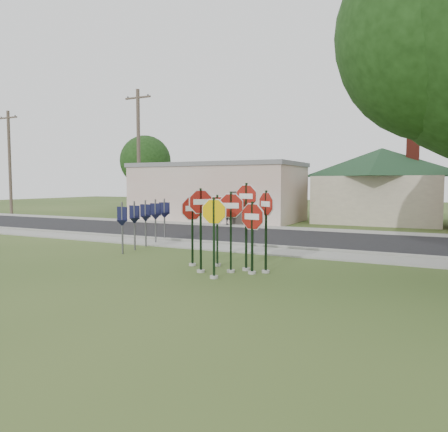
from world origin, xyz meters
The scene contains 20 objects.
ground centered at (0.00, 0.00, 0.00)m, with size 120.00×120.00×0.00m, color #2F491B.
sidewalk_near centered at (0.00, 5.50, 0.03)m, with size 60.00×1.60×0.06m, color #989890.
road centered at (0.00, 10.00, 0.02)m, with size 60.00×7.00×0.04m, color black.
sidewalk_far centered at (0.00, 14.30, 0.03)m, with size 60.00×1.60×0.06m, color #989890.
curb centered at (0.00, 6.50, 0.07)m, with size 60.00×0.20×0.14m, color #989890.
stop_sign_center centered at (0.24, 1.24, 1.59)m, with size 0.98×0.39×2.57m.
stop_sign_yellow centered at (0.18, 0.26, 1.47)m, with size 1.00×0.24×2.42m.
stop_sign_left centered at (-0.58, 0.83, 1.66)m, with size 0.70×0.77×2.67m.
stop_sign_right centered at (0.91, 1.33, 1.39)m, with size 1.10×0.24×2.29m.
stop_sign_back_right centered at (0.53, 1.73, 1.76)m, with size 1.01×0.24×2.83m.
stop_sign_back_left centered at (-0.60, 1.96, 1.51)m, with size 1.04×0.29×2.45m.
stop_sign_far_right centered at (1.21, 1.67, 1.60)m, with size 0.84×0.58×2.60m.
stop_sign_far_left centered at (-1.37, 1.65, 1.50)m, with size 0.62×0.89×2.44m.
route_sign_row centered at (-5.40, 4.50, 1.22)m, with size 1.43×4.63×2.00m.
building_stucco centered at (-9.00, 18.00, 2.15)m, with size 12.20×6.20×4.20m.
building_house centered at (2.00, 22.00, 3.65)m, with size 11.60×11.60×6.20m.
utility_pole_near centered at (-14.00, 15.20, 4.97)m, with size 2.20×0.26×9.50m.
utility_pole_far centered at (-28.00, 15.20, 4.71)m, with size 2.20×0.26×9.00m.
bg_tree_left centered at (-20.00, 24.00, 4.88)m, with size 4.90×4.90×7.35m.
pedestrian centered at (-6.33, 14.51, 0.96)m, with size 0.66×0.43×1.81m, color black.
Camera 1 is at (5.97, -10.61, 2.71)m, focal length 35.00 mm.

